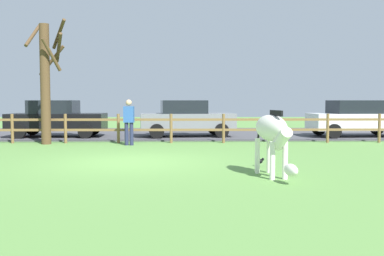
% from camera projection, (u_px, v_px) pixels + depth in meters
% --- Properties ---
extents(ground_plane, '(60.00, 60.00, 0.00)m').
position_uv_depth(ground_plane, '(131.00, 162.00, 11.32)').
color(ground_plane, '#5B8C42').
extents(parking_asphalt, '(28.00, 7.40, 0.05)m').
position_uv_depth(parking_asphalt, '(155.00, 134.00, 20.59)').
color(parking_asphalt, '#47474C').
rests_on(parking_asphalt, ground_plane).
extents(paddock_fence, '(21.93, 0.11, 1.11)m').
position_uv_depth(paddock_fence, '(145.00, 126.00, 16.26)').
color(paddock_fence, brown).
rests_on(paddock_fence, ground_plane).
extents(bare_tree, '(1.46, 1.43, 4.56)m').
position_uv_depth(bare_tree, '(46.00, 78.00, 15.78)').
color(bare_tree, '#513A23').
rests_on(bare_tree, ground_plane).
extents(zebra, '(0.74, 1.91, 1.41)m').
position_uv_depth(zebra, '(273.00, 133.00, 9.07)').
color(zebra, white).
rests_on(zebra, ground_plane).
extents(crow_on_grass, '(0.21, 0.10, 0.20)m').
position_uv_depth(crow_on_grass, '(260.00, 161.00, 10.59)').
color(crow_on_grass, black).
rests_on(crow_on_grass, ground_plane).
extents(parked_car_black, '(4.03, 1.94, 1.56)m').
position_uv_depth(parked_car_black, '(57.00, 118.00, 18.47)').
color(parked_car_black, black).
rests_on(parked_car_black, parking_asphalt).
extents(parked_car_white, '(4.08, 2.05, 1.56)m').
position_uv_depth(parked_car_white, '(356.00, 118.00, 18.55)').
color(parked_car_white, white).
rests_on(parked_car_white, parking_asphalt).
extents(parked_car_grey, '(4.16, 2.24, 1.56)m').
position_uv_depth(parked_car_grey, '(186.00, 118.00, 18.62)').
color(parked_car_grey, slate).
rests_on(parked_car_grey, parking_asphalt).
extents(visitor_near_fence, '(0.38, 0.25, 1.64)m').
position_uv_depth(visitor_near_fence, '(129.00, 120.00, 15.44)').
color(visitor_near_fence, '#232847').
rests_on(visitor_near_fence, ground_plane).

